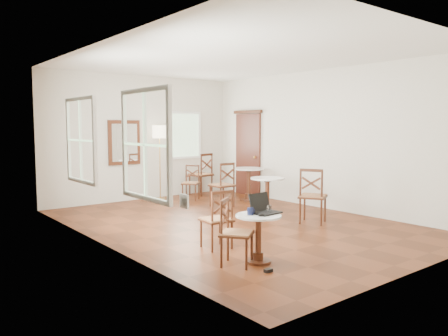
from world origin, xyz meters
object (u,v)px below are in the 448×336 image
object	(u,v)px
cafe_table_near	(258,233)
floor_lamp	(160,137)
chair_back_b	(191,183)
mouse	(261,215)
chair_near_b	(235,232)
cafe_table_mid	(267,191)
chair_mid_b	(313,196)
power_adapter	(268,271)
chair_mid_a	(223,185)
chair_back_a	(202,174)
chair_near_a	(217,219)
navy_mug	(251,211)
laptop	(264,208)
water_glass	(269,209)
cafe_table_back	(249,180)

from	to	relation	value
cafe_table_near	floor_lamp	size ratio (longest dim) A/B	0.35
chair_back_b	mouse	bearing A→B (deg)	-64.61
cafe_table_near	chair_near_b	size ratio (longest dim) A/B	0.74
cafe_table_mid	mouse	distance (m)	3.45
chair_mid_b	power_adapter	distance (m)	3.01
chair_mid_a	mouse	bearing A→B (deg)	57.82
chair_back_a	power_adapter	distance (m)	6.28
chair_near_a	chair_back_a	xyz separation A→B (m)	(2.79, 4.29, 0.11)
navy_mug	laptop	bearing A→B (deg)	-1.60
cafe_table_mid	chair_mid_b	world-z (taller)	chair_mid_b
water_glass	chair_near_b	bearing A→B (deg)	166.62
chair_near_b	water_glass	distance (m)	0.57
chair_back_b	power_adapter	world-z (taller)	chair_back_b
chair_near_a	chair_back_b	distance (m)	4.36
chair_near_a	power_adapter	size ratio (longest dim) A/B	8.39
chair_near_a	laptop	bearing A→B (deg)	107.69
cafe_table_back	chair_near_a	world-z (taller)	chair_near_a
cafe_table_near	laptop	bearing A→B (deg)	20.78
floor_lamp	power_adapter	size ratio (longest dim) A/B	17.43
navy_mug	water_glass	size ratio (longest dim) A/B	1.11
chair_mid_b	mouse	distance (m)	2.72
chair_near_a	water_glass	bearing A→B (deg)	109.67
floor_lamp	mouse	xyz separation A→B (m)	(-1.58, -5.26, -0.88)
cafe_table_near	laptop	size ratio (longest dim) A/B	1.67
cafe_table_mid	floor_lamp	size ratio (longest dim) A/B	0.40
chair_near_b	navy_mug	xyz separation A→B (m)	(0.22, -0.05, 0.26)
chair_mid_b	power_adapter	world-z (taller)	chair_mid_b
chair_near_b	power_adapter	size ratio (longest dim) A/B	8.26
cafe_table_back	floor_lamp	xyz separation A→B (m)	(-1.59, 1.44, 1.04)
chair_back_b	floor_lamp	distance (m)	1.34
cafe_table_mid	laptop	size ratio (longest dim) A/B	1.93
chair_mid_a	laptop	distance (m)	3.95
chair_near_a	power_adapter	bearing A→B (deg)	89.47
chair_near_b	cafe_table_near	bearing A→B (deg)	-55.24
mouse	power_adapter	world-z (taller)	mouse
chair_back_b	chair_mid_b	bearing A→B (deg)	-35.74
chair_back_b	cafe_table_mid	bearing A→B (deg)	-32.86
cafe_table_mid	floor_lamp	bearing A→B (deg)	107.01
chair_near_a	mouse	world-z (taller)	chair_near_a
cafe_table_mid	water_glass	size ratio (longest dim) A/B	6.55
mouse	water_glass	xyz separation A→B (m)	(0.22, 0.07, 0.04)
chair_mid_a	chair_back_b	bearing A→B (deg)	-89.56
cafe_table_back	chair_back_b	xyz separation A→B (m)	(-1.03, 0.94, -0.07)
power_adapter	chair_near_b	bearing A→B (deg)	105.86
floor_lamp	navy_mug	xyz separation A→B (m)	(-1.63, -5.11, -0.85)
chair_near_a	mouse	xyz separation A→B (m)	(-0.02, -0.95, 0.22)
chair_mid_b	laptop	bearing A→B (deg)	86.16
water_glass	cafe_table_near	bearing A→B (deg)	176.18
chair_mid_a	floor_lamp	distance (m)	2.09
cafe_table_mid	water_glass	world-z (taller)	water_glass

